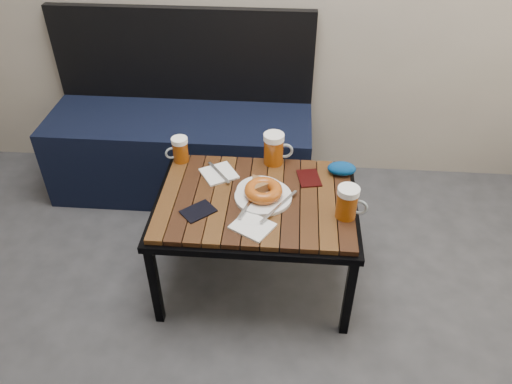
# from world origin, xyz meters

# --- Properties ---
(bench) EXTENTS (1.40, 0.50, 0.95)m
(bench) POSITION_xyz_m (-0.28, 1.76, 0.27)
(bench) COLOR black
(bench) RESTS_ON ground
(cafe_table) EXTENTS (0.84, 0.62, 0.47)m
(cafe_table) POSITION_xyz_m (0.18, 1.07, 0.43)
(cafe_table) COLOR black
(cafe_table) RESTS_ON ground
(beer_mug_left) EXTENTS (0.11, 0.09, 0.12)m
(beer_mug_left) POSITION_xyz_m (-0.18, 1.31, 0.53)
(beer_mug_left) COLOR #8D3F0B
(beer_mug_left) RESTS_ON cafe_table
(beer_mug_centre) EXTENTS (0.14, 0.10, 0.15)m
(beer_mug_centre) POSITION_xyz_m (0.24, 1.33, 0.55)
(beer_mug_centre) COLOR #8D3F0B
(beer_mug_centre) RESTS_ON cafe_table
(beer_mug_right) EXTENTS (0.13, 0.10, 0.14)m
(beer_mug_right) POSITION_xyz_m (0.54, 0.98, 0.54)
(beer_mug_right) COLOR #8D3F0B
(beer_mug_right) RESTS_ON cafe_table
(plate_pie) EXTENTS (0.20, 0.20, 0.06)m
(plate_pie) POSITION_xyz_m (0.20, 1.11, 0.49)
(plate_pie) COLOR white
(plate_pie) RESTS_ON cafe_table
(plate_bagel) EXTENTS (0.26, 0.29, 0.07)m
(plate_bagel) POSITION_xyz_m (0.21, 1.06, 0.50)
(plate_bagel) COLOR white
(plate_bagel) RESTS_ON cafe_table
(napkin_left) EXTENTS (0.19, 0.19, 0.01)m
(napkin_left) POSITION_xyz_m (0.01, 1.22, 0.48)
(napkin_left) COLOR white
(napkin_left) RESTS_ON cafe_table
(napkin_right) EXTENTS (0.19, 0.18, 0.01)m
(napkin_right) POSITION_xyz_m (0.18, 0.89, 0.48)
(napkin_right) COLOR white
(napkin_right) RESTS_ON cafe_table
(passport_navy) EXTENTS (0.16, 0.15, 0.01)m
(passport_navy) POSITION_xyz_m (-0.04, 0.96, 0.48)
(passport_navy) COLOR black
(passport_navy) RESTS_ON cafe_table
(passport_burgundy) EXTENTS (0.11, 0.14, 0.01)m
(passport_burgundy) POSITION_xyz_m (0.40, 1.22, 0.48)
(passport_burgundy) COLOR black
(passport_burgundy) RESTS_ON cafe_table
(knit_pouch) EXTENTS (0.13, 0.08, 0.05)m
(knit_pouch) POSITION_xyz_m (0.54, 1.27, 0.50)
(knit_pouch) COLOR #040D71
(knit_pouch) RESTS_ON cafe_table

